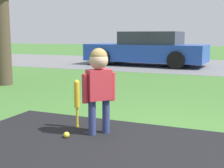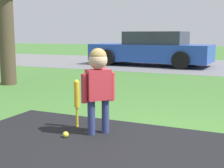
% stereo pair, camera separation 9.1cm
% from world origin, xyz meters
% --- Properties ---
extents(ground_plane, '(60.00, 60.00, 0.00)m').
position_xyz_m(ground_plane, '(0.00, 0.00, 0.00)').
color(ground_plane, '#3D6B2D').
extents(child, '(0.31, 0.33, 1.04)m').
position_xyz_m(child, '(-0.83, 0.38, 0.67)').
color(child, navy).
rests_on(child, ground).
extents(baseball_bat, '(0.07, 0.07, 0.62)m').
position_xyz_m(baseball_bat, '(-1.21, 0.51, 0.40)').
color(baseball_bat, yellow).
rests_on(baseball_bat, ground).
extents(sports_ball, '(0.07, 0.07, 0.07)m').
position_xyz_m(sports_ball, '(-1.12, 0.10, 0.04)').
color(sports_ball, yellow).
rests_on(sports_ball, ground).
extents(parked_car, '(4.64, 2.07, 1.29)m').
position_xyz_m(parked_car, '(-2.70, 8.68, 0.61)').
color(parked_car, '#2347AD').
rests_on(parked_car, ground).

